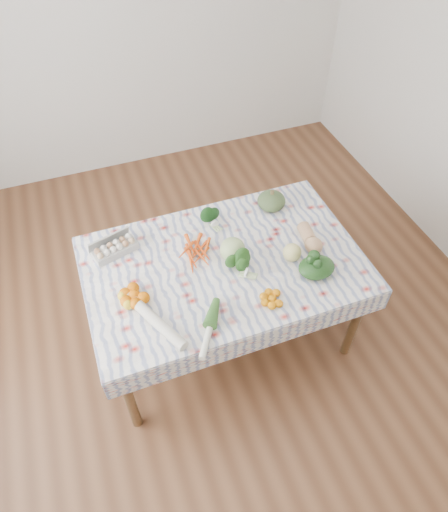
{
  "coord_description": "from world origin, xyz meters",
  "views": [
    {
      "loc": [
        -0.63,
        -1.7,
        2.82
      ],
      "look_at": [
        0.0,
        0.0,
        0.82
      ],
      "focal_mm": 32.0,
      "sensor_mm": 36.0,
      "label": 1
    }
  ],
  "objects_px": {
    "kabocha_squash": "(271,201)",
    "cabbage": "(233,250)",
    "butternut_squash": "(310,238)",
    "dining_table": "(224,271)",
    "grapefruit": "(292,252)",
    "egg_carton": "(115,249)"
  },
  "relations": [
    {
      "from": "kabocha_squash",
      "to": "butternut_squash",
      "type": "distance_m",
      "value": 0.4
    },
    {
      "from": "egg_carton",
      "to": "grapefruit",
      "type": "relative_size",
      "value": 2.45
    },
    {
      "from": "dining_table",
      "to": "grapefruit",
      "type": "distance_m",
      "value": 0.43
    },
    {
      "from": "egg_carton",
      "to": "cabbage",
      "type": "bearing_deg",
      "value": -39.53
    },
    {
      "from": "dining_table",
      "to": "kabocha_squash",
      "type": "distance_m",
      "value": 0.6
    },
    {
      "from": "egg_carton",
      "to": "kabocha_squash",
      "type": "height_order",
      "value": "kabocha_squash"
    },
    {
      "from": "egg_carton",
      "to": "cabbage",
      "type": "xyz_separation_m",
      "value": [
        0.65,
        -0.28,
        0.04
      ]
    },
    {
      "from": "cabbage",
      "to": "egg_carton",
      "type": "bearing_deg",
      "value": 156.47
    },
    {
      "from": "cabbage",
      "to": "butternut_squash",
      "type": "xyz_separation_m",
      "value": [
        0.49,
        -0.05,
        -0.02
      ]
    },
    {
      "from": "kabocha_squash",
      "to": "cabbage",
      "type": "relative_size",
      "value": 1.24
    },
    {
      "from": "dining_table",
      "to": "egg_carton",
      "type": "relative_size",
      "value": 5.87
    },
    {
      "from": "kabocha_squash",
      "to": "grapefruit",
      "type": "distance_m",
      "value": 0.47
    },
    {
      "from": "cabbage",
      "to": "grapefruit",
      "type": "bearing_deg",
      "value": -20.96
    },
    {
      "from": "kabocha_squash",
      "to": "grapefruit",
      "type": "bearing_deg",
      "value": -98.95
    },
    {
      "from": "cabbage",
      "to": "butternut_squash",
      "type": "bearing_deg",
      "value": -6.12
    },
    {
      "from": "kabocha_squash",
      "to": "cabbage",
      "type": "height_order",
      "value": "cabbage"
    },
    {
      "from": "kabocha_squash",
      "to": "cabbage",
      "type": "bearing_deg",
      "value": -140.37
    },
    {
      "from": "kabocha_squash",
      "to": "butternut_squash",
      "type": "height_order",
      "value": "kabocha_squash"
    },
    {
      "from": "kabocha_squash",
      "to": "cabbage",
      "type": "distance_m",
      "value": 0.53
    },
    {
      "from": "egg_carton",
      "to": "kabocha_squash",
      "type": "relative_size",
      "value": 1.45
    },
    {
      "from": "kabocha_squash",
      "to": "egg_carton",
      "type": "bearing_deg",
      "value": -177.24
    },
    {
      "from": "butternut_squash",
      "to": "cabbage",
      "type": "bearing_deg",
      "value": -179.51
    }
  ]
}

